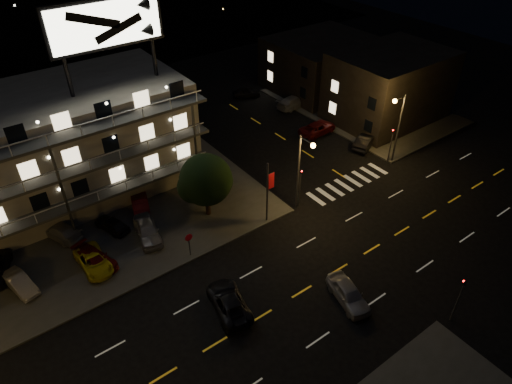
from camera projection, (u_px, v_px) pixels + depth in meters
ground at (282, 304)px, 34.57m from camera, size 140.00×140.00×0.00m
curb_nw at (19, 235)px, 40.76m from camera, size 44.00×24.00×0.15m
curb_ne at (360, 106)px, 61.81m from camera, size 16.00×24.00×0.15m
motel at (37, 152)px, 42.08m from camera, size 28.00×13.80×18.10m
side_bldg_front at (389, 86)px, 56.74m from camera, size 14.06×10.00×8.50m
side_bldg_back at (322, 64)px, 64.94m from camera, size 14.06×12.00×7.00m
streetlight_nc at (302, 166)px, 40.82m from camera, size 0.44×1.92×8.00m
streetlight_ne at (398, 122)px, 47.58m from camera, size 1.92×0.44×8.00m
signal_nw at (300, 183)px, 42.84m from camera, size 0.20×0.27×4.60m
signal_sw at (460, 296)px, 31.86m from camera, size 0.20×0.27×4.60m
signal_ne at (391, 142)px, 49.06m from camera, size 0.27×0.20×4.60m
banner_north at (268, 191)px, 40.40m from camera, size 0.83×0.16×6.40m
stop_sign at (189, 241)px, 37.66m from camera, size 0.91×0.11×2.61m
tree at (205, 181)px, 40.84m from camera, size 4.98×4.80×6.28m
lot_car_1 at (20, 283)px, 35.23m from camera, size 2.17×3.96×1.24m
lot_car_2 at (93, 261)px, 37.14m from camera, size 2.14×4.55×1.26m
lot_car_3 at (95, 259)px, 37.35m from camera, size 2.96×4.68×1.26m
lot_car_4 at (147, 230)px, 39.95m from camera, size 2.70×4.79×1.54m
lot_car_7 at (60, 231)px, 40.09m from camera, size 3.32×4.85×1.30m
lot_car_8 at (112, 224)px, 40.86m from camera, size 2.51×3.88×1.23m
lot_car_9 at (140, 203)px, 43.27m from camera, size 2.71×4.48×1.39m
side_car_0 at (366, 141)px, 52.85m from camera, size 4.90×3.23×1.53m
side_car_1 at (318, 128)px, 55.42m from camera, size 5.20×2.74×1.40m
side_car_2 at (294, 102)px, 61.22m from camera, size 5.45×2.77×1.52m
side_car_3 at (246, 93)px, 63.82m from camera, size 4.18×2.95×1.32m
road_car_east at (348, 294)px, 34.42m from camera, size 2.77×4.66×1.49m
road_car_west at (229, 302)px, 33.84m from camera, size 3.28×5.32×1.38m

